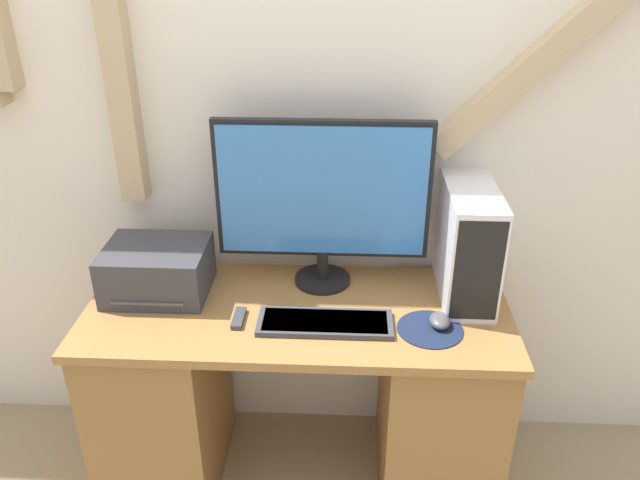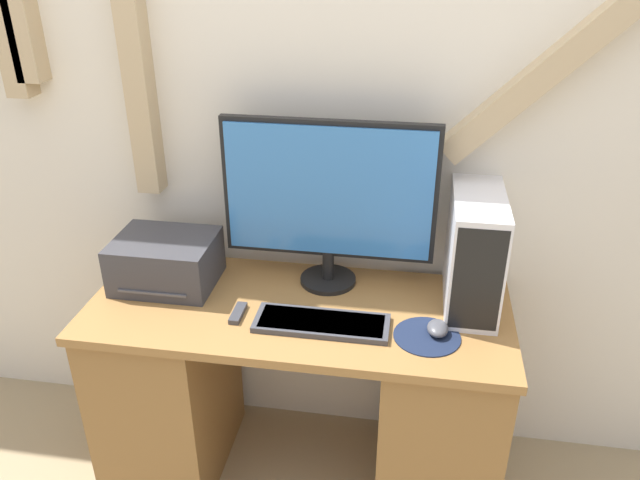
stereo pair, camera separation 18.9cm
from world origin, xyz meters
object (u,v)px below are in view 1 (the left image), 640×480
monitor (323,196)px  printer (157,270)px  computer_tower (467,242)px  remote_control (239,318)px  mouse (440,321)px  keyboard (325,323)px

monitor → printer: 0.60m
monitor → computer_tower: 0.49m
monitor → remote_control: 0.47m
mouse → computer_tower: (0.10, 0.21, 0.16)m
monitor → mouse: bearing=-34.5°
computer_tower → printer: 1.02m
computer_tower → mouse: bearing=-115.5°
keyboard → remote_control: keyboard is taller
printer → computer_tower: bearing=2.9°
mouse → keyboard: bearing=-178.2°
mouse → computer_tower: size_ratio=0.22×
computer_tower → printer: (-1.02, -0.05, -0.10)m
monitor → keyboard: (0.02, -0.27, -0.31)m
keyboard → printer: printer is taller
keyboard → printer: bearing=163.2°
remote_control → keyboard: bearing=-2.8°
computer_tower → remote_control: size_ratio=3.57×
keyboard → printer: (-0.56, 0.17, 0.07)m
mouse → remote_control: bearing=179.8°
keyboard → monitor: bearing=94.2°
monitor → printer: size_ratio=2.10×
keyboard → remote_control: (-0.27, 0.01, -0.00)m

